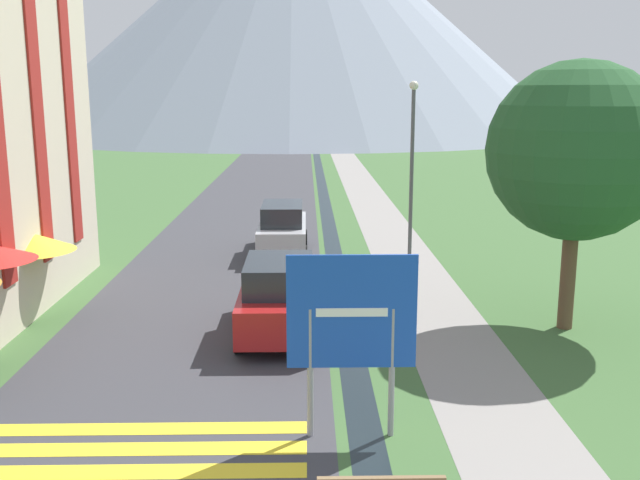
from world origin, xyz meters
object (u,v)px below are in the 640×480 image
at_px(parked_car_near, 280,297).
at_px(cafe_umbrella_rear_yellow, 31,242).
at_px(tree_by_path, 577,151).
at_px(parked_car_far, 283,229).
at_px(streetlamp, 412,162).
at_px(road_sign, 352,323).

height_order(parked_car_near, cafe_umbrella_rear_yellow, cafe_umbrella_rear_yellow).
bearing_deg(tree_by_path, cafe_umbrella_rear_yellow, 174.53).
relative_size(parked_car_near, tree_by_path, 0.65).
bearing_deg(cafe_umbrella_rear_yellow, tree_by_path, -5.47).
height_order(parked_car_far, streetlamp, streetlamp).
bearing_deg(tree_by_path, streetlamp, 117.73).
xyz_separation_m(road_sign, cafe_umbrella_rear_yellow, (-7.63, 6.71, -0.05)).
height_order(road_sign, streetlamp, streetlamp).
bearing_deg(road_sign, parked_car_near, 104.73).
relative_size(road_sign, tree_by_path, 0.49).
xyz_separation_m(streetlamp, tree_by_path, (2.97, -5.66, 0.80)).
distance_m(road_sign, cafe_umbrella_rear_yellow, 10.17).
xyz_separation_m(road_sign, parked_car_near, (-1.35, 5.13, -1.05)).
relative_size(parked_car_far, streetlamp, 0.75).
xyz_separation_m(road_sign, parked_car_far, (-1.55, 13.59, -1.06)).
distance_m(parked_car_far, tree_by_path, 11.30).
xyz_separation_m(parked_car_far, streetlamp, (4.11, -2.48, 2.56)).
relative_size(parked_car_near, cafe_umbrella_rear_yellow, 1.90).
distance_m(road_sign, parked_car_near, 5.41).
xyz_separation_m(cafe_umbrella_rear_yellow, streetlamp, (10.20, 4.39, 1.55)).
xyz_separation_m(parked_car_near, streetlamp, (3.91, 5.98, 2.56)).
bearing_deg(parked_car_far, cafe_umbrella_rear_yellow, -131.51).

